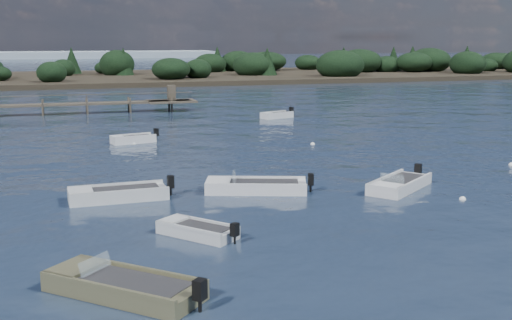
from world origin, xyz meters
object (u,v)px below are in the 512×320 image
object	(u,v)px
dinghy_near_olive	(123,290)
dinghy_mid_white_a	(256,188)
dinghy_mid_grey	(118,196)
tender_far_white	(133,141)
dinghy_mid_white_b	(400,186)
dinghy_extra_a	(197,232)
tender_far_grey_b	(277,116)

from	to	relation	value
dinghy_near_olive	dinghy_mid_white_a	world-z (taller)	dinghy_near_olive
dinghy_mid_white_a	dinghy_mid_grey	bearing A→B (deg)	176.86
dinghy_mid_grey	dinghy_mid_white_a	world-z (taller)	dinghy_mid_white_a
tender_far_white	dinghy_mid_white_a	bearing A→B (deg)	-76.19
dinghy_near_olive	tender_far_white	xyz separation A→B (m)	(3.45, 28.54, 0.00)
dinghy_near_olive	dinghy_mid_white_b	xyz separation A→B (m)	(14.85, 9.77, -0.01)
dinghy_near_olive	dinghy_mid_white_b	distance (m)	17.77
dinghy_mid_white_b	dinghy_mid_white_a	size ratio (longest dim) A/B	0.85
dinghy_extra_a	dinghy_mid_white_a	world-z (taller)	dinghy_mid_white_a
dinghy_mid_white_a	dinghy_mid_white_b	bearing A→B (deg)	-12.96
tender_far_white	dinghy_mid_white_a	size ratio (longest dim) A/B	0.66
dinghy_near_olive	dinghy_mid_white_a	size ratio (longest dim) A/B	0.88
dinghy_extra_a	tender_far_grey_b	distance (m)	37.39
dinghy_near_olive	tender_far_grey_b	size ratio (longest dim) A/B	1.33
dinghy_extra_a	tender_far_grey_b	xyz separation A→B (m)	(14.95, 34.27, 0.03)
dinghy_mid_grey	dinghy_mid_white_a	xyz separation A→B (m)	(6.77, -0.37, -0.01)
tender_far_grey_b	dinghy_mid_white_a	xyz separation A→B (m)	(-10.63, -27.93, -0.01)
tender_far_white	dinghy_mid_white_b	distance (m)	21.95
dinghy_extra_a	tender_far_white	bearing A→B (deg)	89.72
dinghy_mid_grey	dinghy_mid_white_a	distance (m)	6.78
dinghy_mid_white_b	dinghy_mid_grey	xyz separation A→B (m)	(-13.96, 2.03, 0.01)
dinghy_mid_white_b	dinghy_mid_white_a	xyz separation A→B (m)	(-7.19, 1.65, 0.00)
tender_far_white	dinghy_mid_white_b	size ratio (longest dim) A/B	0.78
tender_far_white	dinghy_mid_white_b	xyz separation A→B (m)	(11.39, -18.76, -0.01)
dinghy_near_olive	dinghy_extra_a	world-z (taller)	dinghy_near_olive
dinghy_mid_grey	tender_far_grey_b	bearing A→B (deg)	57.72
dinghy_extra_a	dinghy_mid_white_b	bearing A→B (deg)	22.18
dinghy_near_olive	dinghy_mid_white_b	bearing A→B (deg)	33.35
tender_far_grey_b	tender_far_white	bearing A→B (deg)	-143.91
tender_far_white	dinghy_mid_grey	xyz separation A→B (m)	(-2.57, -16.74, -0.00)
tender_far_grey_b	dinghy_mid_white_b	distance (m)	29.78
dinghy_extra_a	dinghy_mid_white_a	xyz separation A→B (m)	(4.32, 6.35, 0.02)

